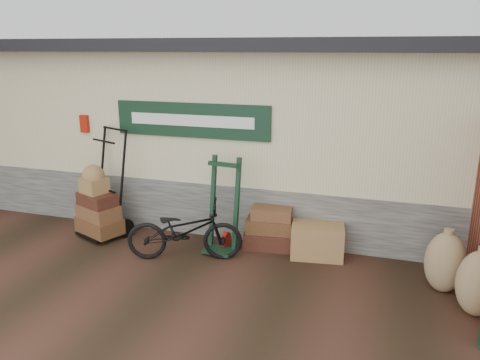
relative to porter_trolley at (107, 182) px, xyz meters
The scene contains 9 objects.
ground 2.01m from the porter_trolley, 18.89° to the right, with size 80.00×80.00×0.00m, color black.
station_building 2.83m from the porter_trolley, 52.04° to the left, with size 14.40×4.10×3.20m.
porter_trolley is the anchor object (origin of this frame).
green_barrow 2.08m from the porter_trolley, ahead, with size 0.53×0.45×1.48m, color black, non-canonical shape.
suitcase_stack 2.80m from the porter_trolley, ahead, with size 0.77×0.49×0.69m, color #351711, non-canonical shape.
wicker_hamper 3.57m from the porter_trolley, ahead, with size 0.77×0.51×0.51m, color brown.
bicycle 1.76m from the porter_trolley, 18.02° to the right, with size 1.71×0.60×0.99m, color black.
burlap_sack_left 5.26m from the porter_trolley, ahead, with size 0.51×0.43×0.82m, color olive.
burlap_sack_right 5.64m from the porter_trolley, ahead, with size 0.51×0.43×0.82m, color olive.
Camera 1 is at (2.68, -5.86, 3.07)m, focal length 35.00 mm.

